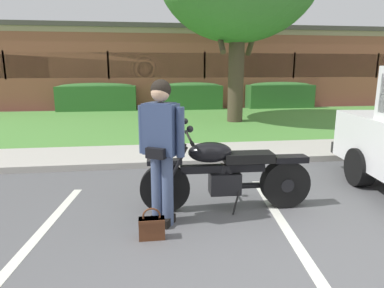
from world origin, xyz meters
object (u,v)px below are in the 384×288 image
at_px(hedge_center_left, 192,96).
at_px(hedge_center_right, 280,95).
at_px(motorcycle, 233,174).
at_px(rider_person, 161,143).
at_px(handbag, 152,226).
at_px(hedge_left, 97,97).
at_px(brick_building, 189,68).

distance_m(hedge_center_left, hedge_center_right, 4.14).
bearing_deg(motorcycle, rider_person, -161.35).
height_order(motorcycle, hedge_center_right, hedge_center_right).
height_order(rider_person, hedge_center_right, rider_person).
bearing_deg(motorcycle, handbag, -147.62).
bearing_deg(hedge_center_right, rider_person, -118.11).
relative_size(hedge_center_left, hedge_center_right, 0.87).
height_order(handbag, hedge_center_right, hedge_center_right).
distance_m(rider_person, hedge_left, 11.52).
relative_size(rider_person, hedge_left, 0.51).
height_order(handbag, hedge_center_left, hedge_center_left).
distance_m(handbag, hedge_left, 11.86).
bearing_deg(hedge_center_left, rider_person, -99.50).
relative_size(hedge_left, brick_building, 0.13).
distance_m(motorcycle, hedge_center_right, 12.10).
relative_size(rider_person, handbag, 4.74).
relative_size(handbag, brick_building, 0.01).
relative_size(handbag, hedge_left, 0.11).
bearing_deg(hedge_left, motorcycle, -73.78).
height_order(motorcycle, brick_building, brick_building).
bearing_deg(motorcycle, hedge_center_left, 85.06).
bearing_deg(hedge_center_left, brick_building, 83.61).
distance_m(hedge_center_right, brick_building, 7.05).
bearing_deg(motorcycle, hedge_left, 106.22).
bearing_deg(motorcycle, brick_building, 84.54).
xyz_separation_m(motorcycle, hedge_center_left, (0.95, 10.98, 0.17)).
distance_m(rider_person, brick_building, 17.51).
bearing_deg(hedge_left, brick_building, 51.26).
bearing_deg(rider_person, motorcycle, 18.65).
distance_m(motorcycle, hedge_center_left, 11.02).
distance_m(handbag, hedge_center_right, 13.20).
relative_size(hedge_center_right, brick_building, 0.12).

